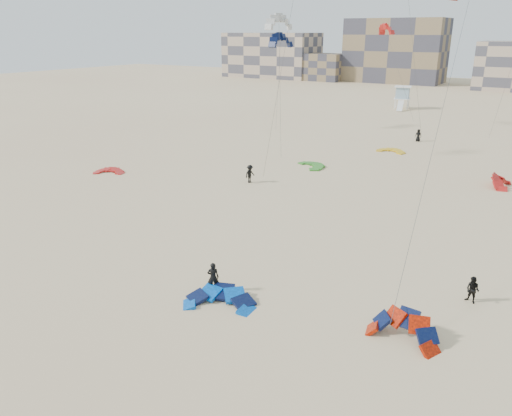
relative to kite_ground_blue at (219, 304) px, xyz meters
The scene contains 18 objects.
ground 2.13m from the kite_ground_blue, 156.18° to the right, with size 320.00×320.00×0.00m, color beige.
kite_ground_blue is the anchor object (origin of this frame).
kite_ground_orange 9.86m from the kite_ground_blue, 11.98° to the left, with size 3.42×2.83×2.08m, color #FF2100, non-canonical shape.
kite_ground_red 30.77m from the kite_ground_blue, 148.54° to the left, with size 3.00×3.15×0.67m, color red, non-canonical shape.
kite_ground_green 31.21m from the kite_ground_blue, 106.44° to the left, with size 3.50×3.71×0.43m, color #429525, non-canonical shape.
kite_ground_red_far 34.28m from the kite_ground_blue, 72.46° to the left, with size 3.37×2.84×2.06m, color red, non-canonical shape.
kite_ground_yellow 42.01m from the kite_ground_blue, 94.81° to the left, with size 3.24×3.40×0.48m, color #F2B00F, non-canonical shape.
kitesurfer_main 1.78m from the kite_ground_blue, 138.96° to the left, with size 0.67×0.44×1.84m, color black.
kitesurfer_b 14.14m from the kite_ground_blue, 32.78° to the left, with size 0.76×0.59×1.56m, color black.
kitesurfer_c 23.86m from the kite_ground_blue, 118.47° to the left, with size 1.18×0.68×1.82m, color black.
kitesurfer_e 50.17m from the kite_ground_blue, 92.72° to the left, with size 0.83×0.54×1.69m, color black.
kite_fly_grey 37.75m from the kite_ground_blue, 114.30° to the left, with size 4.40×5.28×15.23m.
kite_fly_navy 54.70m from the kite_ground_blue, 115.80° to the left, with size 5.16×8.13×13.60m.
kite_fly_red 61.18m from the kite_ground_blue, 100.51° to the left, with size 7.37×4.44×14.86m.
lifeguard_tower_far 80.78m from the kite_ground_blue, 99.60° to the left, with size 3.61×6.24×4.35m.
condo_west_a 148.00m from the kite_ground_blue, 119.12° to the left, with size 30.00×15.00×14.00m, color tan.
condo_west_b 137.22m from the kite_ground_blue, 103.49° to the left, with size 28.00×14.00×18.00m, color #7D694C.
condo_fill_left 137.40m from the kite_ground_blue, 112.22° to the left, with size 12.00×10.00×8.00m, color #7D694C.
Camera 1 is at (16.59, -18.79, 14.36)m, focal length 35.00 mm.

